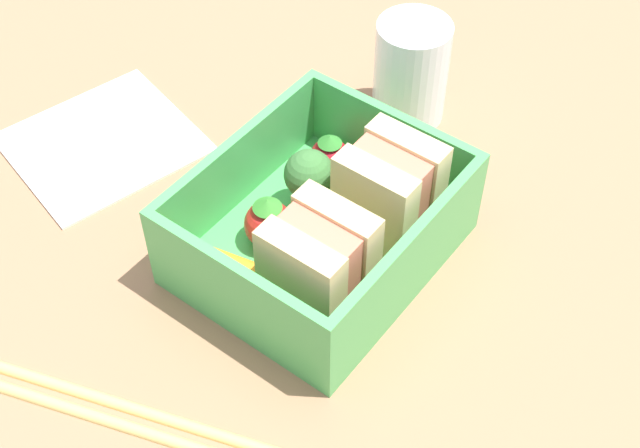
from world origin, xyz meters
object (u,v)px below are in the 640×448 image
Objects in this scene: broccoli_floret at (309,176)px; carrot_stick_far_left at (232,266)px; chopstick_pair at (160,426)px; folded_napkin at (103,142)px; sandwich_left at (389,191)px; sandwich_center_left at (319,263)px; strawberry_left at (268,223)px; strawberry_far_left at (330,157)px; drinking_glass at (411,71)px.

broccoli_floret is 0.98× the size of carrot_stick_far_left.
chopstick_pair reaches higher than folded_napkin.
folded_napkin is (3.02, -15.41, -3.67)cm from broccoli_floret.
sandwich_left is 21.00cm from folded_napkin.
folded_napkin is at bearing -96.25° from sandwich_center_left.
sandwich_left is at bearing 108.36° from broccoli_floret.
sandwich_left is 7.30cm from strawberry_left.
broccoli_floret is at bearing 101.11° from folded_napkin.
sandwich_left reaches higher than broccoli_floret.
broccoli_floret is 1.24× the size of strawberry_left.
drinking_glass reaches higher than strawberry_far_left.
chopstick_pair is (12.65, 2.98, -2.42)cm from strawberry_left.
sandwich_left is 11.89cm from drinking_glass.
chopstick_pair is at bearing 18.14° from carrot_stick_far_left.
chopstick_pair is at bearing -9.97° from sandwich_center_left.
chopstick_pair is at bearing 53.86° from folded_napkin.
drinking_glass is 0.63× the size of folded_napkin.
strawberry_far_left is 0.27× the size of folded_napkin.
strawberry_left reaches higher than chopstick_pair.
strawberry_left is (5.19, -4.92, -1.47)cm from sandwich_left.
carrot_stick_far_left is 15.61cm from folded_napkin.
strawberry_far_left is at bearing -146.73° from sandwich_center_left.
chopstick_pair is 22.48cm from folded_napkin.
sandwich_left is 5.93cm from strawberry_far_left.
drinking_glass is 21.42cm from folded_napkin.
chopstick_pair is (16.28, 2.75, -3.52)cm from broccoli_floret.
folded_napkin is at bearing -67.18° from strawberry_far_left.
sandwich_left is at bearing 136.51° from strawberry_left.
broccoli_floret is (1.56, -4.69, -0.37)cm from sandwich_left.
strawberry_left is 3.31cm from carrot_stick_far_left.
strawberry_left is 15.81cm from drinking_glass.
drinking_glass reaches higher than chopstick_pair.
drinking_glass is (-12.15, -0.70, -0.20)cm from broccoli_floret.
broccoli_floret is at bearing -170.42° from chopstick_pair.
broccoli_floret is 7.12cm from carrot_stick_far_left.
carrot_stick_far_left is (3.18, -0.12, -0.93)cm from strawberry_left.
sandwich_left is at bearing 26.96° from drinking_glass.
carrot_stick_far_left is 19.05cm from drinking_glass.
sandwich_center_left is 1.92× the size of strawberry_far_left.
sandwich_center_left reaches higher than folded_napkin.
drinking_glass is at bearing 135.88° from folded_napkin.
sandwich_left is at bearing 102.84° from folded_napkin.
sandwich_center_left is 11.88cm from chopstick_pair.
carrot_stick_far_left reaches higher than folded_napkin.
sandwich_left is 1.40× the size of broccoli_floret.
drinking_glass is (-9.02, 0.09, 1.07)cm from strawberry_far_left.
strawberry_far_left is 16.04cm from folded_napkin.
folded_napkin is (-2.20, -20.10, -4.04)cm from sandwich_center_left.
carrot_stick_far_left is at bearing 1.03° from drinking_glass.
sandwich_left is at bearing 173.78° from chopstick_pair.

